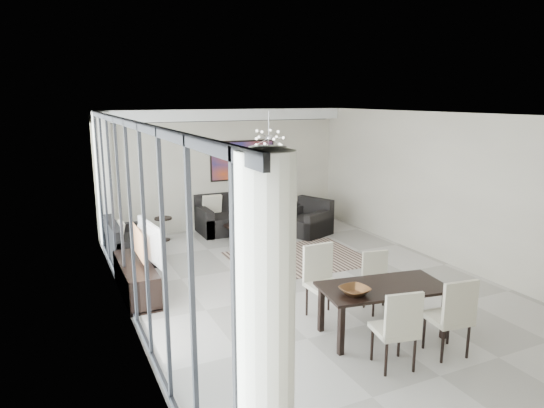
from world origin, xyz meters
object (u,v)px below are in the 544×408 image
coffee_table (245,230)px  dining_table (383,292)px  tv_console (136,279)px  sofa_main (247,217)px  television (144,243)px

coffee_table → dining_table: (-0.07, -5.12, 0.42)m
tv_console → sofa_main: bearing=43.2°
coffee_table → sofa_main: size_ratio=0.40×
coffee_table → tv_console: bearing=-141.2°
coffee_table → television: 3.59m
coffee_table → sofa_main: (0.36, 0.72, 0.10)m
coffee_table → television: size_ratio=0.85×
sofa_main → dining_table: size_ratio=1.35×
sofa_main → dining_table: sofa_main is taller
coffee_table → sofa_main: 0.81m
tv_console → television: television is taller
sofa_main → tv_console: 4.38m
sofa_main → dining_table: 5.86m
coffee_table → television: television is taller
coffee_table → dining_table: dining_table is taller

